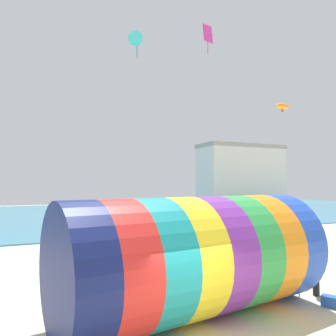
{
  "coord_description": "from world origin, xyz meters",
  "views": [
    {
      "loc": [
        -3.96,
        -6.79,
        4.16
      ],
      "look_at": [
        0.97,
        4.47,
        4.73
      ],
      "focal_mm": 35.0,
      "sensor_mm": 36.0,
      "label": 1
    }
  ],
  "objects_px": {
    "bystander_near_water": "(123,243)",
    "bystander_far_left": "(106,242)",
    "giant_inflatable_tube": "(194,256)",
    "kite_orange_parafoil": "(282,106)",
    "cooler_box": "(330,301)",
    "beach_flag": "(302,240)",
    "kite_cyan_delta": "(137,39)",
    "kite_magenta_diamond": "(208,34)",
    "kite_handler": "(316,272)"
  },
  "relations": [
    {
      "from": "kite_magenta_diamond",
      "to": "beach_flag",
      "type": "bearing_deg",
      "value": -87.66
    },
    {
      "from": "beach_flag",
      "to": "bystander_far_left",
      "type": "bearing_deg",
      "value": 120.63
    },
    {
      "from": "kite_orange_parafoil",
      "to": "beach_flag",
      "type": "distance_m",
      "value": 10.3
    },
    {
      "from": "giant_inflatable_tube",
      "to": "beach_flag",
      "type": "height_order",
      "value": "giant_inflatable_tube"
    },
    {
      "from": "bystander_far_left",
      "to": "giant_inflatable_tube",
      "type": "bearing_deg",
      "value": -84.78
    },
    {
      "from": "kite_handler",
      "to": "beach_flag",
      "type": "xyz_separation_m",
      "value": [
        -0.53,
        0.1,
        1.19
      ]
    },
    {
      "from": "bystander_near_water",
      "to": "cooler_box",
      "type": "height_order",
      "value": "bystander_near_water"
    },
    {
      "from": "bystander_far_left",
      "to": "kite_magenta_diamond",
      "type": "bearing_deg",
      "value": -27.77
    },
    {
      "from": "beach_flag",
      "to": "cooler_box",
      "type": "xyz_separation_m",
      "value": [
        0.06,
        -1.1,
        -1.89
      ]
    },
    {
      "from": "kite_cyan_delta",
      "to": "kite_handler",
      "type": "bearing_deg",
      "value": -27.45
    },
    {
      "from": "kite_cyan_delta",
      "to": "bystander_near_water",
      "type": "height_order",
      "value": "kite_cyan_delta"
    },
    {
      "from": "bystander_near_water",
      "to": "beach_flag",
      "type": "bearing_deg",
      "value": -64.62
    },
    {
      "from": "kite_handler",
      "to": "beach_flag",
      "type": "distance_m",
      "value": 1.31
    },
    {
      "from": "giant_inflatable_tube",
      "to": "kite_magenta_diamond",
      "type": "xyz_separation_m",
      "value": [
        4.22,
        6.17,
        10.58
      ]
    },
    {
      "from": "kite_cyan_delta",
      "to": "kite_orange_parafoil",
      "type": "bearing_deg",
      "value": 16.67
    },
    {
      "from": "bystander_near_water",
      "to": "bystander_far_left",
      "type": "xyz_separation_m",
      "value": [
        -1.0,
        -0.11,
        0.11
      ]
    },
    {
      "from": "kite_handler",
      "to": "beach_flag",
      "type": "bearing_deg",
      "value": 169.74
    },
    {
      "from": "kite_handler",
      "to": "bystander_far_left",
      "type": "distance_m",
      "value": 10.73
    },
    {
      "from": "kite_orange_parafoil",
      "to": "giant_inflatable_tube",
      "type": "bearing_deg",
      "value": -147.27
    },
    {
      "from": "kite_handler",
      "to": "bystander_near_water",
      "type": "bearing_deg",
      "value": 117.82
    },
    {
      "from": "giant_inflatable_tube",
      "to": "kite_orange_parafoil",
      "type": "height_order",
      "value": "kite_orange_parafoil"
    },
    {
      "from": "bystander_near_water",
      "to": "cooler_box",
      "type": "distance_m",
      "value": 11.04
    },
    {
      "from": "cooler_box",
      "to": "kite_cyan_delta",
      "type": "bearing_deg",
      "value": 143.32
    },
    {
      "from": "bystander_far_left",
      "to": "cooler_box",
      "type": "relative_size",
      "value": 3.35
    },
    {
      "from": "giant_inflatable_tube",
      "to": "kite_magenta_diamond",
      "type": "distance_m",
      "value": 12.96
    },
    {
      "from": "cooler_box",
      "to": "giant_inflatable_tube",
      "type": "bearing_deg",
      "value": 165.17
    },
    {
      "from": "kite_orange_parafoil",
      "to": "bystander_near_water",
      "type": "relative_size",
      "value": 0.68
    },
    {
      "from": "bystander_far_left",
      "to": "kite_handler",
      "type": "bearing_deg",
      "value": -57.18
    },
    {
      "from": "bystander_near_water",
      "to": "kite_orange_parafoil",
      "type": "bearing_deg",
      "value": -17.87
    },
    {
      "from": "giant_inflatable_tube",
      "to": "cooler_box",
      "type": "bearing_deg",
      "value": -14.83
    },
    {
      "from": "giant_inflatable_tube",
      "to": "bystander_far_left",
      "type": "distance_m",
      "value": 8.9
    },
    {
      "from": "kite_orange_parafoil",
      "to": "cooler_box",
      "type": "bearing_deg",
      "value": -123.59
    },
    {
      "from": "kite_cyan_delta",
      "to": "bystander_far_left",
      "type": "distance_m",
      "value": 10.77
    },
    {
      "from": "giant_inflatable_tube",
      "to": "bystander_near_water",
      "type": "height_order",
      "value": "giant_inflatable_tube"
    },
    {
      "from": "kite_orange_parafoil",
      "to": "cooler_box",
      "type": "xyz_separation_m",
      "value": [
        -4.77,
        -7.18,
        -8.65
      ]
    },
    {
      "from": "kite_orange_parafoil",
      "to": "kite_magenta_diamond",
      "type": "bearing_deg",
      "value": 177.94
    },
    {
      "from": "kite_orange_parafoil",
      "to": "kite_handler",
      "type": "bearing_deg",
      "value": -124.81
    },
    {
      "from": "kite_handler",
      "to": "kite_magenta_diamond",
      "type": "xyz_separation_m",
      "value": [
        -0.79,
        6.37,
        11.57
      ]
    },
    {
      "from": "kite_magenta_diamond",
      "to": "bystander_near_water",
      "type": "height_order",
      "value": "kite_magenta_diamond"
    },
    {
      "from": "bystander_near_water",
      "to": "cooler_box",
      "type": "xyz_separation_m",
      "value": [
        4.35,
        -10.12,
        -0.61
      ]
    },
    {
      "from": "kite_cyan_delta",
      "to": "bystander_near_water",
      "type": "bearing_deg",
      "value": 79.04
    },
    {
      "from": "giant_inflatable_tube",
      "to": "kite_handler",
      "type": "distance_m",
      "value": 5.11
    },
    {
      "from": "kite_orange_parafoil",
      "to": "beach_flag",
      "type": "height_order",
      "value": "kite_orange_parafoil"
    },
    {
      "from": "giant_inflatable_tube",
      "to": "beach_flag",
      "type": "xyz_separation_m",
      "value": [
        4.48,
        -0.11,
        0.2
      ]
    },
    {
      "from": "kite_magenta_diamond",
      "to": "bystander_near_water",
      "type": "bearing_deg",
      "value": 145.61
    },
    {
      "from": "kite_cyan_delta",
      "to": "cooler_box",
      "type": "distance_m",
      "value": 11.9
    },
    {
      "from": "beach_flag",
      "to": "cooler_box",
      "type": "relative_size",
      "value": 4.49
    },
    {
      "from": "kite_cyan_delta",
      "to": "bystander_far_left",
      "type": "relative_size",
      "value": 0.67
    },
    {
      "from": "kite_magenta_diamond",
      "to": "beach_flag",
      "type": "distance_m",
      "value": 12.13
    },
    {
      "from": "kite_handler",
      "to": "beach_flag",
      "type": "relative_size",
      "value": 0.73
    }
  ]
}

